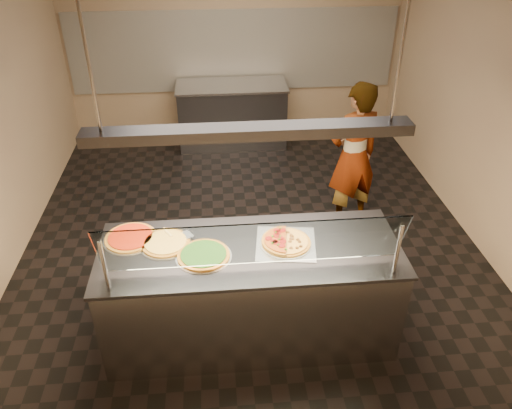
{
  "coord_description": "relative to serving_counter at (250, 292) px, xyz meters",
  "views": [
    {
      "loc": [
        -0.35,
        -4.58,
        3.38
      ],
      "look_at": [
        -0.02,
        -0.89,
        1.02
      ],
      "focal_mm": 35.0,
      "sensor_mm": 36.0,
      "label": 1
    }
  ],
  "objects": [
    {
      "name": "ground",
      "position": [
        0.11,
        1.4,
        -0.48
      ],
      "size": [
        5.0,
        6.0,
        0.02
      ],
      "primitive_type": "cube",
      "color": "black",
      "rests_on": "ground"
    },
    {
      "name": "tile_band",
      "position": [
        0.11,
        4.38,
        0.83
      ],
      "size": [
        4.9,
        0.02,
        1.2
      ],
      "primitive_type": "cube",
      "color": "silver",
      "rests_on": "wall_back"
    },
    {
      "name": "worker",
      "position": [
        1.28,
        1.65,
        0.39
      ],
      "size": [
        0.73,
        0.6,
        1.72
      ],
      "primitive_type": "imported",
      "rotation": [
        0.0,
        0.0,
        3.5
      ],
      "color": "#302B37",
      "rests_on": "ground"
    },
    {
      "name": "half_pizza_pepperoni",
      "position": [
        0.2,
        0.04,
        0.5
      ],
      "size": [
        0.25,
        0.42,
        0.05
      ],
      "color": "#8C5618",
      "rests_on": "perforated_tray"
    },
    {
      "name": "pizza_cheese",
      "position": [
        -0.68,
        0.13,
        0.48
      ],
      "size": [
        0.42,
        0.42,
        0.03
      ],
      "color": "silver",
      "rests_on": "serving_counter"
    },
    {
      "name": "wall_back",
      "position": [
        0.11,
        4.41,
        1.03
      ],
      "size": [
        5.0,
        0.02,
        3.0
      ],
      "primitive_type": "cube",
      "color": "#9A8463",
      "rests_on": "ground"
    },
    {
      "name": "pizza_tomato",
      "position": [
        -0.97,
        0.22,
        0.48
      ],
      "size": [
        0.44,
        0.44,
        0.03
      ],
      "color": "silver",
      "rests_on": "serving_counter"
    },
    {
      "name": "wall_right",
      "position": [
        2.62,
        1.4,
        1.03
      ],
      "size": [
        0.02,
        6.0,
        3.0
      ],
      "primitive_type": "cube",
      "color": "#9A8463",
      "rests_on": "ground"
    },
    {
      "name": "perforated_tray",
      "position": [
        0.29,
        0.04,
        0.47
      ],
      "size": [
        0.54,
        0.54,
        0.01
      ],
      "color": "silver",
      "rests_on": "serving_counter"
    },
    {
      "name": "lamp_rod_left",
      "position": [
        -1.0,
        0.0,
        2.03
      ],
      "size": [
        0.02,
        0.02,
        1.01
      ],
      "primitive_type": "cylinder",
      "color": "#B7B7BC",
      "rests_on": "ceiling"
    },
    {
      "name": "wall_front",
      "position": [
        0.11,
        -1.61,
        1.03
      ],
      "size": [
        5.0,
        0.02,
        3.0
      ],
      "primitive_type": "cube",
      "color": "#9A8463",
      "rests_on": "ground"
    },
    {
      "name": "pizza_spatula",
      "position": [
        -0.61,
        0.22,
        0.49
      ],
      "size": [
        0.26,
        0.19,
        0.02
      ],
      "color": "#B7B7BC",
      "rests_on": "pizza_spinach"
    },
    {
      "name": "lamp_rod_right",
      "position": [
        1.0,
        0.0,
        2.03
      ],
      "size": [
        0.02,
        0.02,
        1.01
      ],
      "primitive_type": "cylinder",
      "color": "#B7B7BC",
      "rests_on": "ceiling"
    },
    {
      "name": "pizza_spinach",
      "position": [
        -0.37,
        -0.06,
        0.48
      ],
      "size": [
        0.44,
        0.44,
        0.03
      ],
      "color": "silver",
      "rests_on": "serving_counter"
    },
    {
      "name": "heat_lamp_housing",
      "position": [
        -0.0,
        0.0,
        1.48
      ],
      "size": [
        2.3,
        0.18,
        0.08
      ],
      "primitive_type": "cube",
      "color": "#38383D",
      "rests_on": "ceiling"
    },
    {
      "name": "prep_table",
      "position": [
        0.04,
        3.95,
        0.0
      ],
      "size": [
        1.63,
        0.74,
        0.93
      ],
      "color": "#38383D",
      "rests_on": "ground"
    },
    {
      "name": "sneeze_guard",
      "position": [
        -0.0,
        -0.34,
        0.76
      ],
      "size": [
        2.2,
        0.18,
        0.54
      ],
      "color": "#B7B7BC",
      "rests_on": "serving_counter"
    },
    {
      "name": "serving_counter",
      "position": [
        0.0,
        0.0,
        0.0
      ],
      "size": [
        2.44,
        0.94,
        0.93
      ],
      "color": "#B7B7BC",
      "rests_on": "ground"
    },
    {
      "name": "half_pizza_sausage",
      "position": [
        0.39,
        0.04,
        0.49
      ],
      "size": [
        0.25,
        0.42,
        0.04
      ],
      "color": "#8C5618",
      "rests_on": "perforated_tray"
    }
  ]
}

